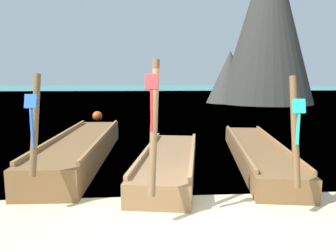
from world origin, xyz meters
The scene contains 7 objects.
ground centered at (0.00, 0.00, 0.00)m, with size 120.00×120.00×0.00m, color beige.
sea_water centered at (0.00, 61.28, 0.00)m, with size 120.00×120.00×0.00m, color teal.
longtail_boat_blue_ribbon centered at (-2.43, 4.39, 0.34)m, with size 1.53×7.21×2.43m.
longtail_boat_red_ribbon centered at (0.01, 2.98, 0.26)m, with size 2.08×5.67×2.66m.
longtail_boat_turquoise_ribbon centered at (2.56, 3.79, 0.26)m, with size 2.18×6.96×2.39m.
karst_rock centered at (10.70, 25.56, 7.40)m, with size 9.94×8.81×15.57m.
mooring_buoy_near centered at (-3.27, 13.20, 0.28)m, with size 0.54×0.54×0.54m.
Camera 1 is at (-0.57, -4.86, 2.32)m, focal length 34.32 mm.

